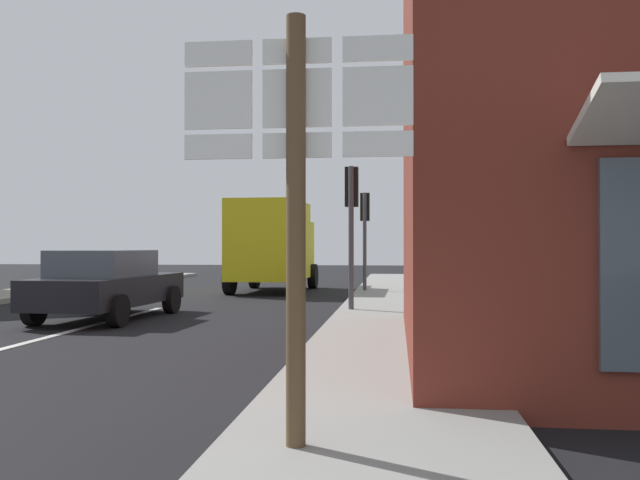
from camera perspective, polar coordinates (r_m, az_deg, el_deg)
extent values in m
plane|color=black|center=(15.32, -16.21, -6.34)|extent=(80.00, 80.00, 0.00)
cube|color=gray|center=(12.14, 5.92, -7.56)|extent=(2.34, 44.00, 0.14)
cube|color=silver|center=(11.76, -23.85, -8.06)|extent=(0.16, 12.00, 0.01)
cube|color=black|center=(14.90, -17.70, -4.11)|extent=(1.94, 4.28, 0.60)
cube|color=#47515B|center=(14.66, -18.13, -1.92)|extent=(1.65, 2.17, 0.55)
cylinder|color=black|center=(16.52, -18.29, -4.80)|extent=(0.25, 0.65, 0.64)
cylinder|color=black|center=(15.79, -12.62, -5.01)|extent=(0.25, 0.65, 0.64)
cylinder|color=black|center=(14.19, -23.35, -5.49)|extent=(0.25, 0.65, 0.64)
cylinder|color=black|center=(13.33, -16.97, -5.83)|extent=(0.25, 0.65, 0.64)
cube|color=yellow|center=(22.18, -4.36, -0.03)|extent=(2.28, 3.75, 2.60)
cube|color=yellow|center=(24.63, -3.13, -0.78)|extent=(2.12, 1.35, 2.00)
cube|color=#47515B|center=(24.69, -3.10, 1.07)|extent=(1.76, 0.14, 0.70)
cylinder|color=black|center=(24.84, -5.65, -3.09)|extent=(0.30, 0.91, 0.90)
cylinder|color=black|center=(24.42, -0.61, -3.13)|extent=(0.30, 0.91, 0.90)
cylinder|color=black|center=(21.55, -7.76, -3.47)|extent=(0.30, 0.91, 0.90)
cylinder|color=black|center=(21.07, -1.98, -3.55)|extent=(0.30, 0.91, 0.90)
cylinder|color=brown|center=(4.71, -2.09, 0.01)|extent=(0.14, 0.14, 3.20)
cube|color=white|center=(5.08, -8.72, 15.53)|extent=(0.50, 0.03, 0.18)
cube|color=black|center=(5.10, -8.66, 15.47)|extent=(0.43, 0.01, 0.13)
cube|color=white|center=(5.00, -8.73, 11.78)|extent=(0.50, 0.03, 0.42)
cube|color=black|center=(5.01, -8.67, 11.73)|extent=(0.43, 0.01, 0.32)
cube|color=white|center=(4.94, -8.73, 7.92)|extent=(0.50, 0.03, 0.18)
cube|color=black|center=(4.95, -8.67, 7.89)|extent=(0.43, 0.01, 0.13)
cube|color=white|center=(4.96, -1.99, 15.91)|extent=(0.50, 0.03, 0.18)
cube|color=black|center=(4.98, -1.96, 15.85)|extent=(0.43, 0.01, 0.13)
cube|color=white|center=(4.88, -1.99, 12.07)|extent=(0.50, 0.03, 0.42)
cube|color=black|center=(4.90, -1.96, 12.03)|extent=(0.43, 0.01, 0.32)
cube|color=white|center=(4.82, -1.99, 8.12)|extent=(0.50, 0.03, 0.18)
cube|color=black|center=(4.84, -1.96, 8.09)|extent=(0.43, 0.01, 0.13)
cube|color=white|center=(4.92, 4.98, 16.08)|extent=(0.50, 0.03, 0.18)
cube|color=black|center=(4.93, 4.99, 16.01)|extent=(0.43, 0.01, 0.13)
cube|color=white|center=(4.83, 4.99, 12.21)|extent=(0.50, 0.03, 0.42)
cube|color=black|center=(4.85, 4.99, 12.16)|extent=(0.43, 0.01, 0.32)
cube|color=white|center=(4.77, 4.99, 8.22)|extent=(0.50, 0.03, 0.18)
cube|color=black|center=(4.78, 5.00, 8.18)|extent=(0.43, 0.01, 0.13)
cylinder|color=#47474C|center=(21.34, 3.86, -0.31)|extent=(0.12, 0.12, 3.28)
cube|color=black|center=(21.58, 3.88, 2.85)|extent=(0.30, 0.28, 0.90)
sphere|color=#360303|center=(21.74, 3.90, 3.54)|extent=(0.18, 0.18, 0.18)
sphere|color=#3C2303|center=(21.72, 3.90, 2.80)|extent=(0.18, 0.18, 0.18)
sphere|color=#0CA526|center=(21.71, 3.90, 2.06)|extent=(0.18, 0.18, 0.18)
cylinder|color=#47474C|center=(14.93, 2.69, -0.06)|extent=(0.12, 0.12, 3.36)
cube|color=black|center=(15.18, 2.74, 4.57)|extent=(0.30, 0.28, 0.90)
sphere|color=#360303|center=(15.35, 2.77, 5.53)|extent=(0.18, 0.18, 0.18)
sphere|color=#3C2303|center=(15.32, 2.77, 4.49)|extent=(0.18, 0.18, 0.18)
sphere|color=#0CA526|center=(15.30, 2.77, 3.44)|extent=(0.18, 0.18, 0.18)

